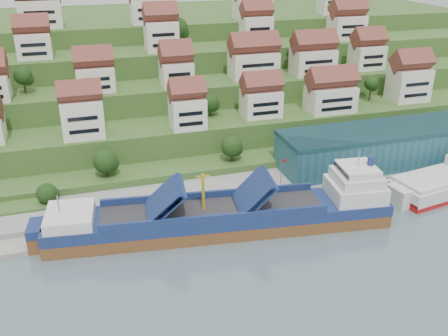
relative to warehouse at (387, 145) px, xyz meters
name	(u,v)px	position (x,y,z in m)	size (l,w,h in m)	color
ground	(222,229)	(-52.00, -17.00, -7.20)	(300.00, 300.00, 0.00)	slate
quay	(280,184)	(-32.00, -2.00, -6.10)	(180.00, 14.00, 2.20)	gray
hillside	(145,72)	(-52.00, 86.55, 3.46)	(260.00, 128.00, 31.00)	#2D4C1E
hillside_village	(168,60)	(-50.73, 43.48, 17.06)	(158.85, 63.19, 28.83)	silver
hillside_trees	(133,103)	(-64.23, 27.41, 9.42)	(131.72, 62.53, 32.50)	#1E3E14
warehouse	(387,145)	(0.00, 0.00, 0.00)	(60.00, 15.00, 10.00)	#245663
flagpole	(282,172)	(-33.89, -7.00, -0.32)	(1.28, 0.16, 8.00)	gray
cargo_ship	(230,216)	(-50.05, -17.25, -4.05)	(74.70, 20.57, 16.33)	brown
second_ship	(447,182)	(7.24, -16.21, -4.64)	(30.60, 15.38, 8.48)	maroon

